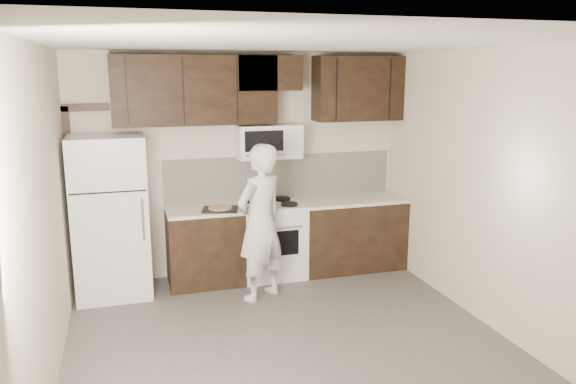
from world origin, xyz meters
name	(u,v)px	position (x,y,z in m)	size (l,w,h in m)	color
floor	(295,352)	(0.00, 0.00, 0.00)	(4.50, 4.50, 0.00)	#55524F
back_wall	(241,165)	(0.00, 2.25, 1.35)	(4.00, 4.00, 0.00)	beige
ceiling	(296,42)	(0.00, 0.00, 2.70)	(4.50, 4.50, 0.00)	white
counter_run	(295,238)	(0.60, 1.94, 0.46)	(2.95, 0.64, 0.91)	black
stove	(272,239)	(0.30, 1.94, 0.46)	(0.76, 0.66, 0.94)	white
backsplash	(281,176)	(0.50, 2.24, 1.18)	(2.90, 0.02, 0.54)	silver
upper_cabinets	(260,88)	(0.21, 2.08, 2.28)	(3.48, 0.35, 0.78)	black
microwave	(268,141)	(0.30, 2.06, 1.65)	(0.76, 0.42, 0.40)	white
refrigerator	(111,217)	(-1.55, 1.89, 0.90)	(0.80, 0.76, 1.80)	white
door_trim	(75,182)	(-1.92, 2.21, 1.25)	(0.50, 0.08, 2.12)	black
saucepan	(260,202)	(0.12, 1.79, 0.98)	(0.32, 0.18, 0.17)	silver
baking_tray	(220,209)	(-0.35, 1.79, 0.92)	(0.40, 0.30, 0.02)	black
pizza	(220,208)	(-0.35, 1.79, 0.94)	(0.27, 0.27, 0.02)	#CBB988
person	(260,223)	(0.00, 1.30, 0.86)	(0.63, 0.41, 1.73)	white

